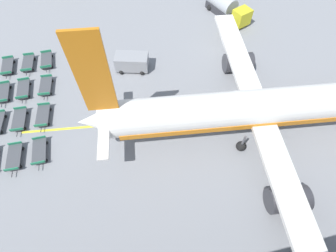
{
  "coord_description": "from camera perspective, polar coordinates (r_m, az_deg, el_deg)",
  "views": [
    {
      "loc": [
        26.48,
        -13.81,
        25.01
      ],
      "look_at": [
        12.0,
        -10.55,
        2.72
      ],
      "focal_mm": 28.0,
      "sensor_mm": 36.0,
      "label": 1
    }
  ],
  "objects": [
    {
      "name": "baggage_dolly_row_mid_a_col_a",
      "position": [
        40.69,
        -28.18,
        11.95
      ],
      "size": [
        3.87,
        1.64,
        0.92
      ],
      "color": "#424449",
      "rests_on": "ground_plane"
    },
    {
      "name": "baggage_dolly_row_mid_b_col_d",
      "position": [
        30.99,
        -26.2,
        -4.94
      ],
      "size": [
        3.85,
        1.58,
        0.92
      ],
      "color": "#424449",
      "rests_on": "ground_plane"
    },
    {
      "name": "baggage_dolly_row_mid_a_col_c",
      "position": [
        34.47,
        -29.65,
        1.17
      ],
      "size": [
        3.87,
        1.65,
        0.92
      ],
      "color": "#424449",
      "rests_on": "ground_plane"
    },
    {
      "name": "baggage_dolly_row_mid_a_col_d",
      "position": [
        31.85,
        -30.46,
        -5.86
      ],
      "size": [
        3.86,
        1.61,
        0.92
      ],
      "color": "#424449",
      "rests_on": "ground_plane"
    },
    {
      "name": "ground_plane",
      "position": [
        38.95,
        11.75,
        15.12
      ],
      "size": [
        500.0,
        500.0,
        0.0
      ],
      "primitive_type": "plane",
      "color": "gray"
    },
    {
      "name": "service_van",
      "position": [
        35.55,
        -7.86,
        13.67
      ],
      "size": [
        3.33,
        4.65,
        2.18
      ],
      "color": "gray",
      "rests_on": "ground_plane"
    },
    {
      "name": "airplane",
      "position": [
        29.39,
        20.99,
        3.81
      ],
      "size": [
        34.23,
        39.97,
        14.03
      ],
      "color": "white",
      "rests_on": "ground_plane"
    },
    {
      "name": "baggage_dolly_row_mid_b_col_b",
      "position": [
        36.58,
        -25.08,
        7.88
      ],
      "size": [
        3.88,
        1.7,
        0.92
      ],
      "color": "#424449",
      "rests_on": "ground_plane"
    },
    {
      "name": "baggage_dolly_row_near_col_a",
      "position": [
        41.56,
        -31.55,
        11.01
      ],
      "size": [
        3.86,
        1.6,
        0.92
      ],
      "color": "#424449",
      "rests_on": "ground_plane"
    },
    {
      "name": "stand_guidance_stripe",
      "position": [
        30.66,
        3.19,
        1.58
      ],
      "size": [
        4.62,
        36.5,
        0.01
      ],
      "color": "yellow",
      "rests_on": "ground_plane"
    },
    {
      "name": "baggage_dolly_row_mid_a_col_b",
      "position": [
        37.45,
        -28.97,
        7.0
      ],
      "size": [
        3.85,
        1.56,
        0.92
      ],
      "color": "#424449",
      "rests_on": "ground_plane"
    },
    {
      "name": "baggage_dolly_row_near_col_b",
      "position": [
        38.29,
        -32.24,
        6.13
      ],
      "size": [
        3.86,
        1.59,
        0.92
      ],
      "color": "#424449",
      "rests_on": "ground_plane"
    },
    {
      "name": "baggage_dolly_row_mid_b_col_c",
      "position": [
        33.58,
        -25.58,
        2.03
      ],
      "size": [
        3.89,
        1.71,
        0.92
      ],
      "color": "#424449",
      "rests_on": "ground_plane"
    },
    {
      "name": "baggage_dolly_row_mid_b_col_a",
      "position": [
        40.04,
        -24.92,
        12.83
      ],
      "size": [
        3.86,
        1.61,
        0.92
      ],
      "color": "#424449",
      "rests_on": "ground_plane"
    },
    {
      "name": "fuel_tanker_secondary",
      "position": [
        45.76,
        12.43,
        24.04
      ],
      "size": [
        8.19,
        5.18,
        3.25
      ],
      "color": "yellow",
      "rests_on": "ground_plane"
    }
  ]
}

